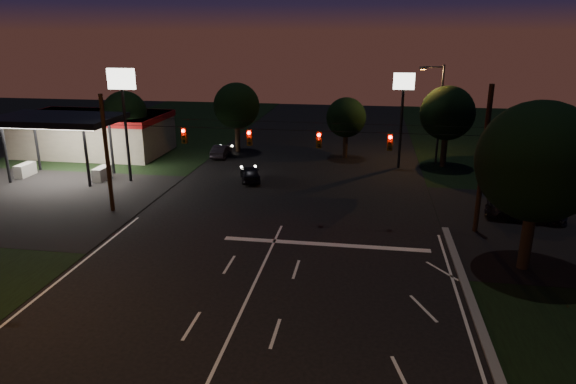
% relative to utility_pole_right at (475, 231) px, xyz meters
% --- Properties ---
extents(ground, '(140.00, 140.00, 0.00)m').
position_rel_utility_pole_right_xyz_m(ground, '(-12.00, -15.00, 0.00)').
color(ground, black).
rests_on(ground, ground).
extents(cross_street_left, '(20.00, 16.00, 0.02)m').
position_rel_utility_pole_right_xyz_m(cross_street_left, '(-32.00, 1.00, 0.00)').
color(cross_street_left, black).
rests_on(cross_street_left, ground).
extents(stop_bar, '(12.00, 0.50, 0.01)m').
position_rel_utility_pole_right_xyz_m(stop_bar, '(-9.00, -3.50, 0.01)').
color(stop_bar, silver).
rests_on(stop_bar, ground).
extents(utility_pole_right, '(0.30, 0.30, 9.00)m').
position_rel_utility_pole_right_xyz_m(utility_pole_right, '(0.00, 0.00, 0.00)').
color(utility_pole_right, black).
rests_on(utility_pole_right, ground).
extents(utility_pole_left, '(0.28, 0.28, 8.00)m').
position_rel_utility_pole_right_xyz_m(utility_pole_left, '(-24.00, 0.00, 0.00)').
color(utility_pole_left, black).
rests_on(utility_pole_left, ground).
extents(signal_span, '(24.00, 0.40, 1.56)m').
position_rel_utility_pole_right_xyz_m(signal_span, '(-12.00, -0.04, 5.50)').
color(signal_span, black).
rests_on(signal_span, ground).
extents(gas_station, '(14.20, 16.10, 5.25)m').
position_rel_utility_pole_right_xyz_m(gas_station, '(-33.86, 15.39, 2.38)').
color(gas_station, gray).
rests_on(gas_station, ground).
extents(pole_sign_left_near, '(2.20, 0.30, 9.10)m').
position_rel_utility_pole_right_xyz_m(pole_sign_left_near, '(-26.00, 7.00, 6.98)').
color(pole_sign_left_near, black).
rests_on(pole_sign_left_near, ground).
extents(pole_sign_right, '(1.80, 0.30, 8.40)m').
position_rel_utility_pole_right_xyz_m(pole_sign_right, '(-4.00, 15.00, 6.24)').
color(pole_sign_right, black).
rests_on(pole_sign_right, ground).
extents(street_light_right_far, '(2.20, 0.35, 9.00)m').
position_rel_utility_pole_right_xyz_m(street_light_right_far, '(-0.76, 17.00, 5.24)').
color(street_light_right_far, black).
rests_on(street_light_right_far, ground).
extents(tree_right_near, '(6.00, 6.00, 8.76)m').
position_rel_utility_pole_right_xyz_m(tree_right_near, '(1.53, -4.83, 5.68)').
color(tree_right_near, black).
rests_on(tree_right_near, ground).
extents(tree_far_a, '(4.20, 4.20, 6.42)m').
position_rel_utility_pole_right_xyz_m(tree_far_a, '(-29.98, 15.12, 4.26)').
color(tree_far_a, black).
rests_on(tree_far_a, ground).
extents(tree_far_b, '(4.60, 4.60, 6.98)m').
position_rel_utility_pole_right_xyz_m(tree_far_b, '(-19.98, 19.13, 4.61)').
color(tree_far_b, black).
rests_on(tree_far_b, ground).
extents(tree_far_c, '(3.80, 3.80, 5.86)m').
position_rel_utility_pole_right_xyz_m(tree_far_c, '(-8.98, 18.10, 3.90)').
color(tree_far_c, black).
rests_on(tree_far_c, ground).
extents(tree_far_d, '(4.80, 4.80, 7.30)m').
position_rel_utility_pole_right_xyz_m(tree_far_d, '(0.02, 16.13, 4.83)').
color(tree_far_d, black).
rests_on(tree_far_d, ground).
extents(tree_far_e, '(4.00, 4.00, 6.18)m').
position_rel_utility_pole_right_xyz_m(tree_far_e, '(8.02, 14.11, 4.11)').
color(tree_far_e, black).
rests_on(tree_far_e, ground).
extents(car_oncoming_a, '(2.55, 4.00, 1.27)m').
position_rel_utility_pole_right_xyz_m(car_oncoming_a, '(-16.29, 8.68, 0.63)').
color(car_oncoming_a, black).
rests_on(car_oncoming_a, ground).
extents(car_oncoming_b, '(1.41, 3.80, 1.24)m').
position_rel_utility_pole_right_xyz_m(car_oncoming_b, '(-20.98, 16.35, 0.62)').
color(car_oncoming_b, black).
rests_on(car_oncoming_b, ground).
extents(car_cross, '(5.18, 2.58, 1.44)m').
position_rel_utility_pole_right_xyz_m(car_cross, '(3.56, 2.51, 0.72)').
color(car_cross, black).
rests_on(car_cross, ground).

